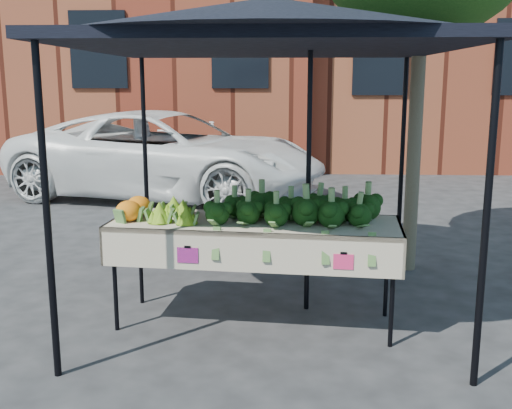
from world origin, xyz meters
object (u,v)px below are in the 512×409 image
(canopy, at_px, (269,159))
(street_tree, at_px, (418,70))
(table, at_px, (255,273))
(vehicle, at_px, (164,37))

(canopy, distance_m, street_tree, 2.08)
(table, bearing_deg, canopy, 76.51)
(canopy, height_order, street_tree, street_tree)
(street_tree, bearing_deg, vehicle, 130.82)
(vehicle, relative_size, street_tree, 1.28)
(canopy, distance_m, vehicle, 5.70)
(table, bearing_deg, street_tree, 44.83)
(canopy, xyz_separation_m, vehicle, (-1.92, 5.17, 1.40))
(street_tree, bearing_deg, table, -135.17)
(vehicle, bearing_deg, street_tree, -123.31)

